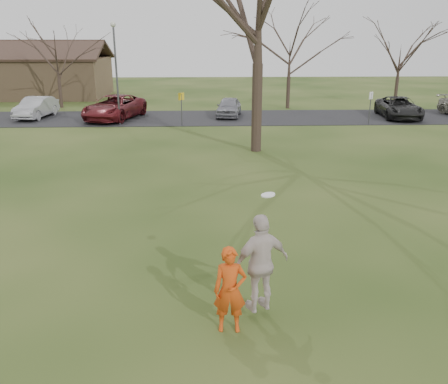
{
  "coord_description": "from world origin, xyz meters",
  "views": [
    {
      "loc": [
        -0.44,
        -7.77,
        5.4
      ],
      "look_at": [
        0.0,
        4.0,
        1.5
      ],
      "focal_mm": 37.7,
      "sensor_mm": 36.0,
      "label": 1
    }
  ],
  "objects": [
    {
      "name": "parking_strip",
      "position": [
        0.0,
        25.0,
        0.02
      ],
      "size": [
        62.0,
        6.5,
        0.04
      ],
      "primitive_type": "cube",
      "color": "black",
      "rests_on": "ground"
    },
    {
      "name": "car_4",
      "position": [
        1.14,
        25.46,
        0.7
      ],
      "size": [
        2.11,
        4.04,
        1.31
      ],
      "primitive_type": "imported",
      "rotation": [
        0.0,
        0.0,
        -0.15
      ],
      "color": "gray",
      "rests_on": "parking_strip"
    },
    {
      "name": "player_defender",
      "position": [
        -0.04,
        0.05,
        0.86
      ],
      "size": [
        0.64,
        0.43,
        1.72
      ],
      "primitive_type": "imported",
      "rotation": [
        0.0,
        0.0,
        -0.02
      ],
      "color": "#CD4410",
      "rests_on": "ground"
    },
    {
      "name": "catching_play",
      "position": [
        0.6,
        0.49,
        1.19
      ],
      "size": [
        1.29,
        0.93,
        2.41
      ],
      "color": "beige",
      "rests_on": "ground"
    },
    {
      "name": "lamp_post",
      "position": [
        -6.0,
        22.5,
        3.97
      ],
      "size": [
        0.34,
        0.34,
        6.27
      ],
      "color": "#47474C",
      "rests_on": "ground"
    },
    {
      "name": "sign_white",
      "position": [
        10.0,
        22.0,
        1.45
      ],
      "size": [
        0.35,
        0.35,
        2.08
      ],
      "color": "#47474C",
      "rests_on": "ground"
    },
    {
      "name": "car_2",
      "position": [
        -6.68,
        24.61,
        0.84
      ],
      "size": [
        4.09,
        6.25,
        1.6
      ],
      "primitive_type": "imported",
      "rotation": [
        0.0,
        0.0,
        -0.27
      ],
      "color": "maroon",
      "rests_on": "parking_strip"
    },
    {
      "name": "car_1",
      "position": [
        -12.2,
        25.36,
        0.75
      ],
      "size": [
        2.02,
        4.45,
        1.41
      ],
      "primitive_type": "imported",
      "rotation": [
        0.0,
        0.0,
        -0.13
      ],
      "color": "#A6A7AC",
      "rests_on": "parking_strip"
    },
    {
      "name": "car_6",
      "position": [
        12.88,
        24.45,
        0.74
      ],
      "size": [
        2.86,
        5.28,
        1.41
      ],
      "primitive_type": "imported",
      "rotation": [
        0.0,
        0.0,
        -0.11
      ],
      "color": "black",
      "rests_on": "parking_strip"
    },
    {
      "name": "ground",
      "position": [
        0.0,
        0.0,
        0.0
      ],
      "size": [
        120.0,
        120.0,
        0.0
      ],
      "primitive_type": "plane",
      "color": "#1E380F",
      "rests_on": "ground"
    },
    {
      "name": "sign_yellow",
      "position": [
        -2.0,
        22.0,
        1.45
      ],
      "size": [
        0.35,
        0.35,
        2.08
      ],
      "color": "#47474C",
      "rests_on": "ground"
    },
    {
      "name": "small_tree_row",
      "position": [
        4.38,
        30.06,
        3.89
      ],
      "size": [
        55.0,
        5.9,
        8.5
      ],
      "color": "#352821",
      "rests_on": "ground"
    }
  ]
}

